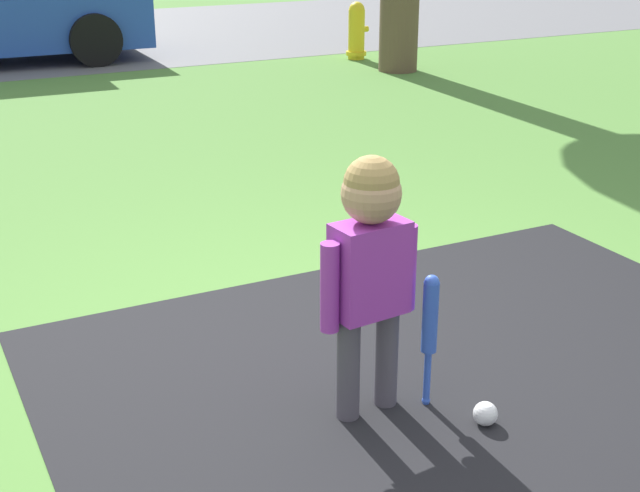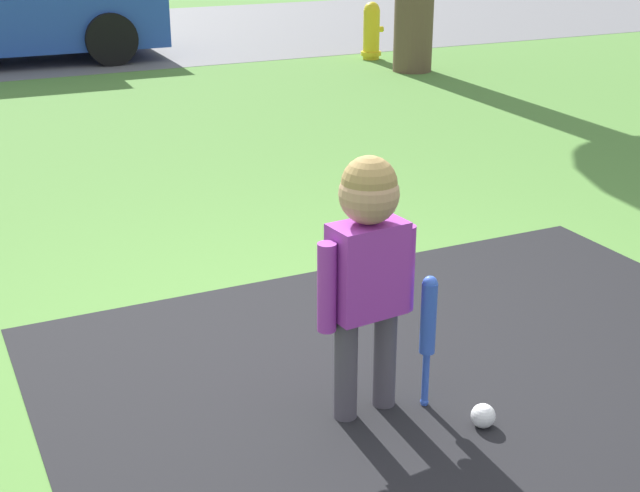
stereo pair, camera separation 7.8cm
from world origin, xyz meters
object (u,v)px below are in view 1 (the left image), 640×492
at_px(child, 370,252).
at_px(fire_hydrant, 357,31).
at_px(baseball_bat, 430,322).
at_px(sports_ball, 485,414).

relative_size(child, fire_hydrant, 1.47).
distance_m(baseball_bat, sports_ball, 0.40).
height_order(sports_ball, fire_hydrant, fire_hydrant).
relative_size(child, sports_ball, 10.91).
height_order(child, fire_hydrant, child).
height_order(baseball_bat, fire_hydrant, fire_hydrant).
bearing_deg(sports_ball, child, 140.08).
height_order(child, baseball_bat, child).
distance_m(baseball_bat, fire_hydrant, 8.14).
xyz_separation_m(child, sports_ball, (0.35, -0.29, -0.61)).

